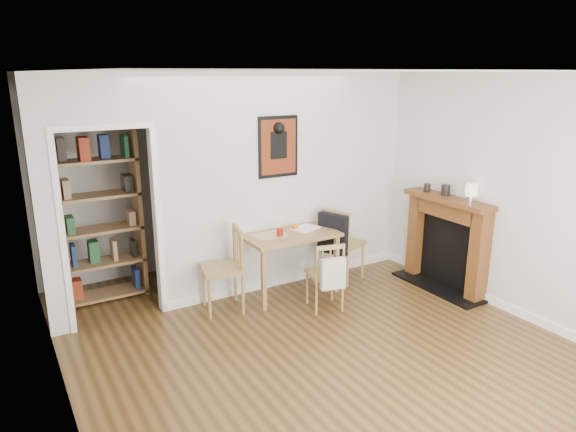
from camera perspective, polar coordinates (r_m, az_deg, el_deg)
ground at (r=5.33m, az=2.43°, el=-13.42°), size 5.20×5.20×0.00m
room_shell at (r=6.02m, az=-3.61°, el=3.22°), size 5.20×5.20×5.20m
dining_table at (r=6.12m, az=0.07°, el=-2.67°), size 1.11×0.71×0.76m
chair_left at (r=5.77m, az=-7.33°, el=-5.95°), size 0.57×0.57×0.96m
chair_right at (r=6.57m, az=6.06°, el=-3.00°), size 0.67×0.62×0.96m
chair_front at (r=5.80m, az=4.16°, el=-6.48°), size 0.48×0.52×0.80m
bookshelf at (r=6.25m, az=-20.15°, el=0.34°), size 0.89×0.36×2.12m
fireplace at (r=6.58m, az=17.25°, el=-2.53°), size 0.45×1.25×1.16m
red_glass at (r=5.94m, az=-0.91°, el=-1.82°), size 0.08×0.08×0.10m
orange_fruit at (r=6.18m, az=0.80°, el=-1.19°), size 0.08×0.08×0.08m
placemat at (r=6.00m, az=-2.05°, el=-2.11°), size 0.40×0.31×0.00m
notebook at (r=6.24m, az=1.96°, el=-1.36°), size 0.37×0.32×0.02m
mantel_lamp at (r=6.19m, az=19.70°, el=2.66°), size 0.14×0.14×0.22m
ceramic_jar_a at (r=6.48m, az=17.13°, el=2.78°), size 0.11×0.11×0.13m
ceramic_jar_b at (r=6.61m, az=15.20°, el=3.07°), size 0.08×0.08×0.10m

